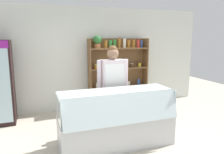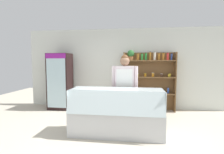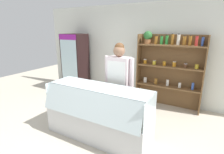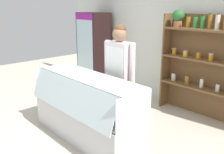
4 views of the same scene
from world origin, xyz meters
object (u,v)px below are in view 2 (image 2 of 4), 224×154
at_px(drinks_fridge, 60,81).
at_px(deli_display_case, 116,120).
at_px(shop_clerk, 125,83).
at_px(shelving_unit, 148,77).

xyz_separation_m(drinks_fridge, deli_display_case, (2.12, -1.85, -0.62)).
bearing_deg(deli_display_case, shop_clerk, 75.89).
relative_size(deli_display_case, shop_clerk, 1.14).
relative_size(drinks_fridge, deli_display_case, 0.93).
bearing_deg(drinks_fridge, deli_display_case, -41.09).
height_order(drinks_fridge, shelving_unit, shelving_unit).
bearing_deg(shelving_unit, drinks_fridge, -176.04).
relative_size(shelving_unit, deli_display_case, 0.98).
distance_m(drinks_fridge, deli_display_case, 2.88).
distance_m(drinks_fridge, shelving_unit, 2.93).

